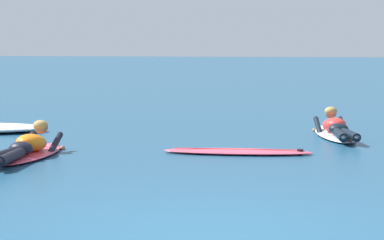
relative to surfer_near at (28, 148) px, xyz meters
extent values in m
plane|color=navy|center=(3.22, 5.96, -0.14)|extent=(120.00, 120.00, 0.00)
ellipsoid|color=#E54C66|center=(0.00, 0.09, -0.10)|extent=(0.61, 2.03, 0.07)
ellipsoid|color=#E54C66|center=(-0.01, 1.06, -0.09)|extent=(0.21, 0.20, 0.06)
ellipsoid|color=orange|center=(0.00, 0.14, 0.06)|extent=(0.41, 0.71, 0.35)
ellipsoid|color=black|center=(0.00, -0.26, 0.03)|extent=(0.34, 0.28, 0.20)
cylinder|color=black|center=(0.09, -0.83, 0.00)|extent=(0.20, 0.84, 0.14)
ellipsoid|color=black|center=(0.11, -1.24, 0.00)|extent=(0.10, 0.22, 0.08)
cylinder|color=black|center=(-0.22, 0.53, -0.02)|extent=(0.09, 0.60, 0.34)
sphere|color=#8C6647|center=(-0.23, 0.92, -0.12)|extent=(0.09, 0.09, 0.09)
cylinder|color=black|center=(0.22, 0.52, -0.02)|extent=(0.09, 0.60, 0.34)
sphere|color=#8C6647|center=(0.21, 0.89, -0.12)|extent=(0.09, 0.09, 0.09)
sphere|color=#8C6647|center=(0.00, 0.56, 0.24)|extent=(0.21, 0.21, 0.21)
ellipsoid|color=#AD894C|center=(0.00, 0.54, 0.27)|extent=(0.22, 0.20, 0.16)
ellipsoid|color=silver|center=(4.36, 3.25, -0.10)|extent=(0.97, 2.35, 0.07)
ellipsoid|color=silver|center=(4.16, 4.33, -0.09)|extent=(0.24, 0.23, 0.06)
ellipsoid|color=red|center=(4.35, 3.30, 0.06)|extent=(0.51, 0.69, 0.34)
ellipsoid|color=black|center=(4.42, 2.94, 0.03)|extent=(0.38, 0.34, 0.20)
cylinder|color=black|center=(4.44, 2.38, 0.00)|extent=(0.24, 0.83, 0.14)
ellipsoid|color=black|center=(4.48, 1.97, 0.00)|extent=(0.14, 0.23, 0.08)
cylinder|color=black|center=(4.59, 2.41, 0.00)|extent=(0.33, 0.82, 0.14)
ellipsoid|color=black|center=(4.69, 2.01, 0.00)|extent=(0.14, 0.23, 0.08)
cylinder|color=black|center=(4.07, 3.61, -0.02)|extent=(0.20, 0.63, 0.35)
sphere|color=#8C6647|center=(4.00, 4.00, -0.12)|extent=(0.09, 0.09, 0.09)
cylinder|color=black|center=(4.51, 3.67, -0.02)|extent=(0.20, 0.63, 0.35)
sphere|color=#8C6647|center=(4.44, 4.04, -0.12)|extent=(0.09, 0.09, 0.09)
sphere|color=#8C6647|center=(4.28, 3.67, 0.24)|extent=(0.21, 0.21, 0.21)
ellipsoid|color=#AD894C|center=(4.29, 3.65, 0.27)|extent=(0.25, 0.24, 0.16)
ellipsoid|color=#E54C66|center=(2.91, 0.91, -0.10)|extent=(2.23, 0.64, 0.07)
cube|color=red|center=(2.91, 0.91, -0.07)|extent=(1.88, 0.12, 0.01)
cone|color=black|center=(3.84, 0.95, -0.13)|extent=(0.10, 0.10, 0.16)
ellipsoid|color=white|center=(-1.50, 3.08, -0.08)|extent=(1.06, 0.83, 0.11)
camera|label=1|loc=(4.20, -10.69, 1.55)|focal=74.27mm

